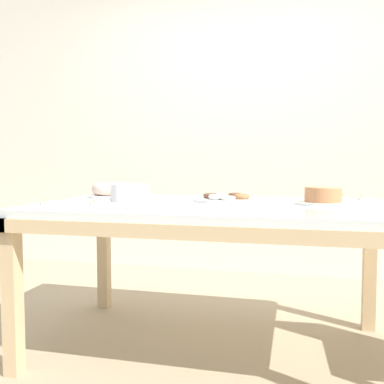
{
  "coord_description": "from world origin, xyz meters",
  "views": [
    {
      "loc": [
        0.41,
        -2.13,
        0.97
      ],
      "look_at": [
        -0.1,
        -0.05,
        0.82
      ],
      "focal_mm": 40.0,
      "sensor_mm": 36.0,
      "label": 1
    }
  ],
  "objects_px": {
    "tealight_right_edge": "(44,203)",
    "tealight_near_cakes": "(361,198)",
    "plate_stack": "(130,193)",
    "pastry_platter": "(225,199)",
    "cake_chocolate_round": "(323,197)",
    "tealight_centre": "(343,197)",
    "tealight_near_front": "(94,203)",
    "cake_golden_bundt": "(112,190)"
  },
  "relations": [
    {
      "from": "cake_chocolate_round",
      "to": "tealight_right_edge",
      "type": "relative_size",
      "value": 6.86
    },
    {
      "from": "pastry_platter",
      "to": "tealight_near_cakes",
      "type": "xyz_separation_m",
      "value": [
        0.73,
        0.25,
        -0.0
      ]
    },
    {
      "from": "tealight_centre",
      "to": "tealight_right_edge",
      "type": "distance_m",
      "value": 1.64
    },
    {
      "from": "plate_stack",
      "to": "tealight_centre",
      "type": "distance_m",
      "value": 1.21
    },
    {
      "from": "tealight_centre",
      "to": "tealight_near_front",
      "type": "bearing_deg",
      "value": -150.86
    },
    {
      "from": "cake_chocolate_round",
      "to": "tealight_near_front",
      "type": "height_order",
      "value": "cake_chocolate_round"
    },
    {
      "from": "tealight_right_edge",
      "to": "tealight_near_cakes",
      "type": "relative_size",
      "value": 1.0
    },
    {
      "from": "cake_golden_bundt",
      "to": "plate_stack",
      "type": "bearing_deg",
      "value": -48.48
    },
    {
      "from": "cake_chocolate_round",
      "to": "cake_golden_bundt",
      "type": "relative_size",
      "value": 0.91
    },
    {
      "from": "tealight_near_front",
      "to": "tealight_near_cakes",
      "type": "relative_size",
      "value": 1.0
    },
    {
      "from": "tealight_near_cakes",
      "to": "cake_golden_bundt",
      "type": "bearing_deg",
      "value": -175.16
    },
    {
      "from": "pastry_platter",
      "to": "tealight_near_front",
      "type": "distance_m",
      "value": 0.7
    },
    {
      "from": "plate_stack",
      "to": "tealight_centre",
      "type": "height_order",
      "value": "plate_stack"
    },
    {
      "from": "pastry_platter",
      "to": "tealight_near_front",
      "type": "bearing_deg",
      "value": -147.67
    },
    {
      "from": "cake_chocolate_round",
      "to": "plate_stack",
      "type": "distance_m",
      "value": 1.01
    },
    {
      "from": "cake_golden_bundt",
      "to": "plate_stack",
      "type": "relative_size",
      "value": 1.44
    },
    {
      "from": "tealight_near_cakes",
      "to": "plate_stack",
      "type": "bearing_deg",
      "value": -163.65
    },
    {
      "from": "plate_stack",
      "to": "tealight_near_cakes",
      "type": "relative_size",
      "value": 5.25
    },
    {
      "from": "cake_chocolate_round",
      "to": "cake_golden_bundt",
      "type": "xyz_separation_m",
      "value": [
        -1.22,
        0.19,
        0.0
      ]
    },
    {
      "from": "plate_stack",
      "to": "tealight_near_cakes",
      "type": "xyz_separation_m",
      "value": [
        1.23,
        0.36,
        -0.03
      ]
    },
    {
      "from": "tealight_near_front",
      "to": "tealight_centre",
      "type": "bearing_deg",
      "value": 29.14
    },
    {
      "from": "tealight_right_edge",
      "to": "tealight_near_cakes",
      "type": "height_order",
      "value": "same"
    },
    {
      "from": "tealight_near_front",
      "to": "plate_stack",
      "type": "bearing_deg",
      "value": 72.2
    },
    {
      "from": "tealight_near_cakes",
      "to": "tealight_near_front",
      "type": "bearing_deg",
      "value": -154.59
    },
    {
      "from": "tealight_right_edge",
      "to": "tealight_near_cakes",
      "type": "distance_m",
      "value": 1.7
    },
    {
      "from": "tealight_near_front",
      "to": "tealight_right_edge",
      "type": "xyz_separation_m",
      "value": [
        -0.25,
        -0.04,
        0.0
      ]
    },
    {
      "from": "pastry_platter",
      "to": "tealight_centre",
      "type": "height_order",
      "value": "pastry_platter"
    },
    {
      "from": "cake_chocolate_round",
      "to": "tealight_centre",
      "type": "relative_size",
      "value": 6.86
    },
    {
      "from": "cake_chocolate_round",
      "to": "pastry_platter",
      "type": "bearing_deg",
      "value": 173.32
    },
    {
      "from": "tealight_near_front",
      "to": "tealight_right_edge",
      "type": "height_order",
      "value": "same"
    },
    {
      "from": "tealight_near_front",
      "to": "tealight_near_cakes",
      "type": "bearing_deg",
      "value": 25.41
    },
    {
      "from": "cake_golden_bundt",
      "to": "cake_chocolate_round",
      "type": "bearing_deg",
      "value": -8.78
    },
    {
      "from": "tealight_near_cakes",
      "to": "pastry_platter",
      "type": "bearing_deg",
      "value": -160.87
    },
    {
      "from": "cake_golden_bundt",
      "to": "tealight_near_cakes",
      "type": "bearing_deg",
      "value": 4.84
    },
    {
      "from": "cake_golden_bundt",
      "to": "tealight_right_edge",
      "type": "bearing_deg",
      "value": -102.53
    },
    {
      "from": "pastry_platter",
      "to": "tealight_near_front",
      "type": "relative_size",
      "value": 8.76
    },
    {
      "from": "tealight_near_cakes",
      "to": "tealight_right_edge",
      "type": "bearing_deg",
      "value": -157.01
    },
    {
      "from": "cake_chocolate_round",
      "to": "plate_stack",
      "type": "bearing_deg",
      "value": -177.14
    },
    {
      "from": "plate_stack",
      "to": "tealight_right_edge",
      "type": "bearing_deg",
      "value": -137.67
    },
    {
      "from": "tealight_right_edge",
      "to": "plate_stack",
      "type": "bearing_deg",
      "value": 42.33
    },
    {
      "from": "tealight_centre",
      "to": "tealight_near_cakes",
      "type": "height_order",
      "value": "same"
    },
    {
      "from": "tealight_near_front",
      "to": "cake_chocolate_round",
      "type": "bearing_deg",
      "value": 16.05
    }
  ]
}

